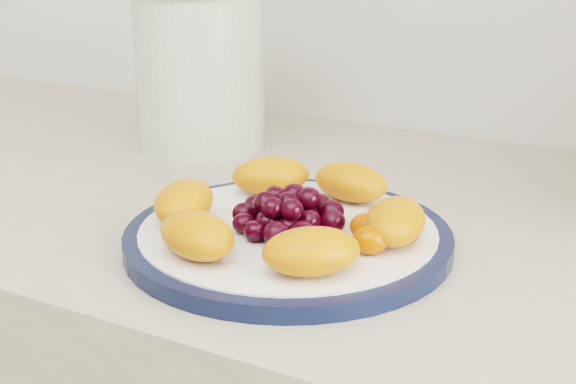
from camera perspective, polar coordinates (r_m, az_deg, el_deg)
The scene contains 4 objects.
plate_rim at distance 0.69m, azimuth -0.00°, elevation -3.32°, with size 0.28×0.28×0.01m, color #0D1734.
plate_face at distance 0.69m, azimuth -0.00°, elevation -3.24°, with size 0.26×0.26×0.02m, color white.
canister at distance 0.98m, azimuth -6.26°, elevation 8.51°, with size 0.15×0.15×0.18m, color #485D1E.
fruit_plate at distance 0.68m, azimuth 0.15°, elevation -1.34°, with size 0.24×0.24×0.04m.
Camera 1 is at (0.22, 0.52, 1.17)m, focal length 50.00 mm.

